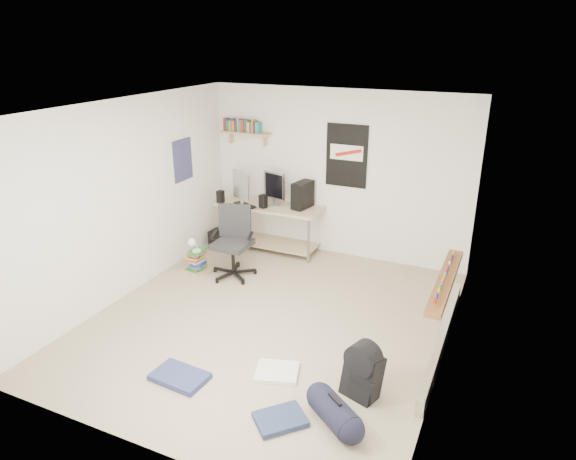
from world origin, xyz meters
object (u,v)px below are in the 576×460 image
at_px(backpack, 362,376).
at_px(book_stack, 197,261).
at_px(desk, 271,226).
at_px(office_chair, 232,244).
at_px(duffel_bag, 334,411).

bearing_deg(backpack, book_stack, 170.25).
height_order(desk, backpack, desk).
bearing_deg(desk, office_chair, -74.34).
height_order(desk, book_stack, desk).
bearing_deg(office_chair, desk, 69.74).
bearing_deg(duffel_bag, office_chair, 173.16).
bearing_deg(duffel_bag, book_stack, -179.78).
distance_m(office_chair, backpack, 2.95).
bearing_deg(duffel_bag, backpack, 115.65).
bearing_deg(book_stack, office_chair, 6.03).
distance_m(office_chair, book_stack, 0.67).
relative_size(desk, book_stack, 3.70).
xyz_separation_m(office_chair, book_stack, (-0.57, -0.06, -0.34)).
bearing_deg(backpack, desk, 148.98).
relative_size(desk, duffel_bag, 3.33).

